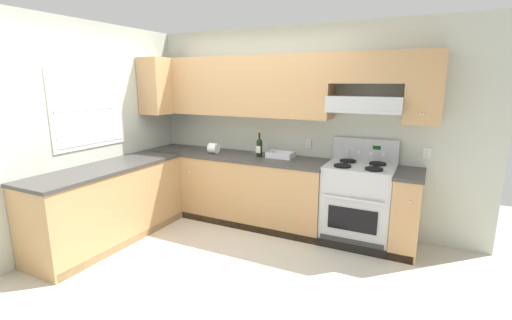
# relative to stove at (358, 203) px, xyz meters

# --- Properties ---
(ground_plane) EXTENTS (7.04, 7.04, 0.00)m
(ground_plane) POSITION_rel_stove_xyz_m (-1.38, -1.25, -0.48)
(ground_plane) COLOR beige
(wall_back) EXTENTS (4.68, 0.57, 2.55)m
(wall_back) POSITION_rel_stove_xyz_m (-0.99, 0.27, 1.00)
(wall_back) COLOR beige
(wall_back) RESTS_ON ground_plane
(wall_left) EXTENTS (0.47, 4.00, 2.55)m
(wall_left) POSITION_rel_stove_xyz_m (-2.97, -1.03, 0.87)
(wall_left) COLOR beige
(wall_left) RESTS_ON ground_plane
(counter_back_run) EXTENTS (3.60, 0.65, 0.91)m
(counter_back_run) POSITION_rel_stove_xyz_m (-1.43, -0.01, -0.03)
(counter_back_run) COLOR tan
(counter_back_run) RESTS_ON ground_plane
(counter_left_run) EXTENTS (0.63, 1.91, 0.91)m
(counter_left_run) POSITION_rel_stove_xyz_m (-2.63, -1.26, -0.03)
(counter_left_run) COLOR tan
(counter_left_run) RESTS_ON ground_plane
(stove) EXTENTS (0.76, 0.62, 1.20)m
(stove) POSITION_rel_stove_xyz_m (0.00, 0.00, 0.00)
(stove) COLOR #B7BABC
(stove) RESTS_ON ground_plane
(wine_bottle) EXTENTS (0.07, 0.08, 0.34)m
(wine_bottle) POSITION_rel_stove_xyz_m (-1.28, 0.02, 0.56)
(wine_bottle) COLOR black
(wine_bottle) RESTS_ON counter_back_run
(bowl) EXTENTS (0.33, 0.23, 0.07)m
(bowl) POSITION_rel_stove_xyz_m (-1.02, 0.09, 0.46)
(bowl) COLOR silver
(bowl) RESTS_ON counter_back_run
(paper_towel_roll) EXTENTS (0.13, 0.14, 0.14)m
(paper_towel_roll) POSITION_rel_stove_xyz_m (-1.93, -0.06, 0.50)
(paper_towel_roll) COLOR white
(paper_towel_roll) RESTS_ON counter_back_run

